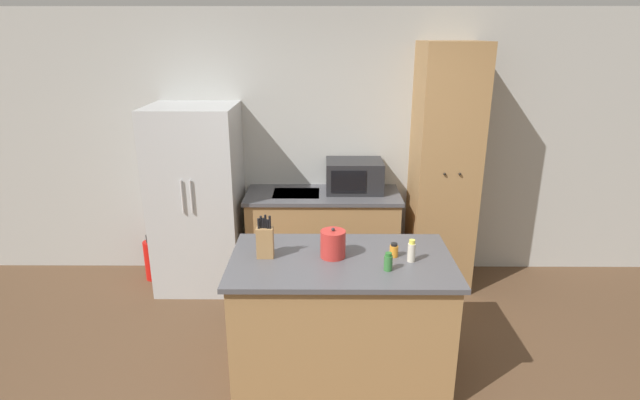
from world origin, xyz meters
name	(u,v)px	position (x,y,z in m)	size (l,w,h in m)	color
wall_back	(323,146)	(0.00, 2.33, 1.30)	(7.20, 0.06, 2.60)	#B2B2AD
refrigerator	(198,199)	(-1.19, 1.95, 0.88)	(0.80, 0.73, 1.76)	#B7BABC
back_counter	(323,237)	(0.00, 2.01, 0.46)	(1.47, 0.63, 0.92)	#9E7547
pantry_cabinet	(444,170)	(1.13, 2.00, 1.15)	(0.56, 0.63, 2.30)	#9E7547
kitchen_island	(341,316)	(0.13, 0.57, 0.46)	(1.53, 0.87, 0.91)	#9E7547
microwave	(354,176)	(0.30, 2.08, 1.07)	(0.54, 0.40, 0.30)	#232326
knife_block	(266,241)	(-0.39, 0.59, 1.02)	(0.11, 0.08, 0.31)	#9E7547
spice_bottle_tall_dark	(394,250)	(0.49, 0.60, 0.96)	(0.06, 0.06, 0.10)	orange
spice_bottle_short_red	(389,262)	(0.42, 0.39, 0.97)	(0.06, 0.06, 0.12)	#337033
spice_bottle_amber_oil	(412,251)	(0.60, 0.53, 0.98)	(0.05, 0.05, 0.16)	beige
kettle	(333,244)	(0.07, 0.60, 1.00)	(0.17, 0.17, 0.21)	#B72D28
fire_extinguisher	(152,260)	(-1.72, 2.01, 0.21)	(0.14, 0.14, 0.48)	red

